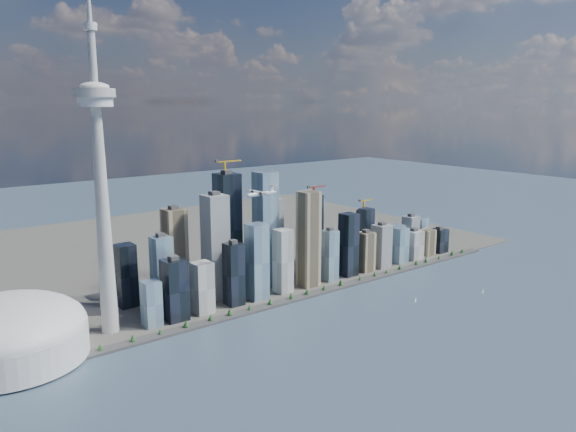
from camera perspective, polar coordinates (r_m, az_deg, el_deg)
ground at (r=827.80m, az=11.35°, el=-13.17°), size 4000.00×4000.00×0.00m
seawall at (r=993.97m, az=0.29°, el=-8.52°), size 1100.00×22.00×4.00m
land at (r=1360.39m, az=-11.54°, el=-3.23°), size 1400.00×900.00×3.00m
shoreline_trees at (r=991.66m, az=0.29°, el=-8.15°), size 960.53×7.20×8.80m
skyscraper_cluster at (r=1073.30m, az=-0.08°, el=-3.03°), size 736.00×142.00×236.58m
needle_tower at (r=847.32m, az=-18.52°, el=3.68°), size 56.00×56.00×550.50m
dome_stadium at (r=851.18m, az=-26.46°, el=-10.61°), size 200.00×200.00×86.00m
airplane at (r=873.66m, az=-2.77°, el=2.32°), size 61.17×54.06×14.93m
sailboat_west at (r=1015.75m, az=12.84°, el=-8.31°), size 6.68×3.48×9.33m
sailboat_east at (r=1093.30m, az=19.20°, el=-7.23°), size 7.20×2.81×9.94m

